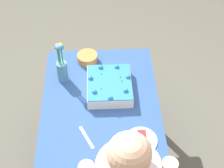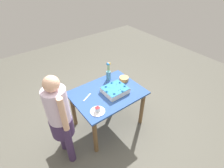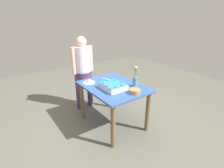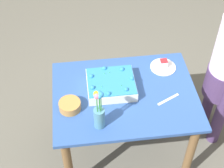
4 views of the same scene
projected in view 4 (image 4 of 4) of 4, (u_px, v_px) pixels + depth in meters
ground_plane at (123, 147)px, 3.25m from camera, size 8.00×8.00×0.00m
dining_table at (125, 105)px, 2.81m from camera, size 1.14×0.86×0.75m
sheet_cake at (111, 85)px, 2.72m from camera, size 0.38×0.33×0.11m
serving_plate_with_slice at (163, 66)px, 2.91m from camera, size 0.22×0.22×0.08m
cake_knife at (168, 99)px, 2.67m from camera, size 0.19×0.11×0.00m
flower_vase at (99, 113)px, 2.40m from camera, size 0.08×0.08×0.35m
fruit_bowl at (70, 106)px, 2.58m from camera, size 0.17×0.17×0.07m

